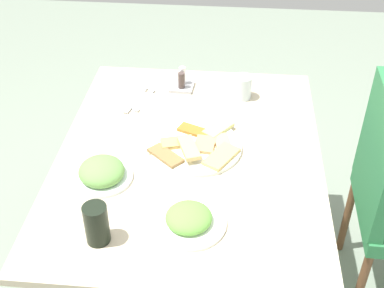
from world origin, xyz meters
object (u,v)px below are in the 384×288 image
dining_table (190,171)px  pide_platter (197,146)px  spoon (145,100)px  fork (136,100)px  salad_plate_greens (189,219)px  paper_napkin (140,101)px  soda_can (97,224)px  condiment_caddy (182,82)px  drinking_glass (242,87)px  salad_plate_rice (102,172)px

dining_table → pide_platter: pide_platter is taller
dining_table → spoon: spoon is taller
pide_platter → fork: 0.38m
salad_plate_greens → paper_napkin: bearing=-158.4°
soda_can → paper_napkin: soda_can is taller
soda_can → paper_napkin: (-0.71, -0.01, -0.06)m
pide_platter → condiment_caddy: condiment_caddy is taller
dining_table → fork: bearing=-142.1°
dining_table → salad_plate_greens: 0.34m
fork → soda_can: bearing=16.1°
pide_platter → salad_plate_greens: bearing=1.0°
spoon → dining_table: bearing=48.1°
pide_platter → paper_napkin: pide_platter is taller
soda_can → drinking_glass: 0.86m
paper_napkin → pide_platter: bearing=41.3°
salad_plate_rice → drinking_glass: drinking_glass is taller
fork → condiment_caddy: condiment_caddy is taller
pide_platter → condiment_caddy: bearing=-166.5°
paper_napkin → fork: size_ratio=0.66×
drinking_glass → dining_table: bearing=-24.5°
salad_plate_rice → spoon: (-0.45, 0.06, -0.02)m
paper_napkin → condiment_caddy: size_ratio=1.29×
salad_plate_rice → spoon: size_ratio=1.25×
fork → spoon: 0.04m
soda_can → pide_platter: bearing=151.7°
soda_can → paper_napkin: bearing=-179.3°
condiment_caddy → dining_table: bearing=9.6°
fork → spoon: (0.00, 0.04, 0.00)m
salad_plate_rice → pide_platter: bearing=122.5°
dining_table → fork: 0.39m
soda_can → dining_table: bearing=152.5°
paper_napkin → condiment_caddy: condiment_caddy is taller
paper_napkin → condiment_caddy: 0.19m
salad_plate_rice → paper_napkin: size_ratio=1.63×
dining_table → fork: fork is taller
salad_plate_greens → salad_plate_rice: bearing=-120.8°
dining_table → salad_plate_rice: bearing=-59.9°
paper_napkin → spoon: size_ratio=0.77×
salad_plate_rice → drinking_glass: (-0.52, 0.43, 0.02)m
dining_table → fork: (-0.30, -0.24, 0.08)m
paper_napkin → salad_plate_greens: bearing=21.6°
dining_table → spoon: 0.37m
dining_table → salad_plate_rice: (0.15, -0.26, 0.10)m
fork → dining_table: bearing=51.8°
dining_table → drinking_glass: size_ratio=12.39×
salad_plate_greens → salad_plate_rice: salad_plate_rice is taller
pide_platter → salad_plate_greens: salad_plate_greens is taller
pide_platter → soda_can: soda_can is taller
drinking_glass → condiment_caddy: (-0.05, -0.24, -0.02)m
dining_table → condiment_caddy: bearing=-170.4°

